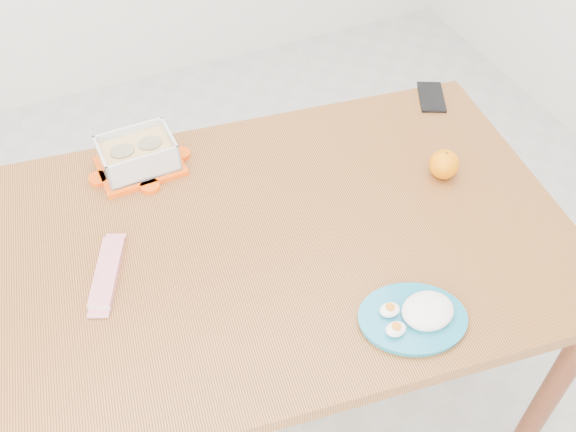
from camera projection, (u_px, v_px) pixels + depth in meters
name	position (u px, v px, depth m)	size (l,w,h in m)	color
ground	(267.00, 355.00, 2.17)	(3.50, 3.50, 0.00)	#B7B7B2
dining_table	(288.00, 256.00, 1.60)	(1.45, 1.06, 0.75)	#A9642F
food_container	(138.00, 155.00, 1.67)	(0.22, 0.17, 0.09)	#FF4F07
orange_fruit	(444.00, 164.00, 1.65)	(0.08, 0.08, 0.08)	orange
rice_plate	(418.00, 315.00, 1.36)	(0.29, 0.29, 0.06)	teal
candy_bar	(107.00, 272.00, 1.45)	(0.20, 0.05, 0.02)	red
smartphone	(431.00, 97.00, 1.91)	(0.07, 0.14, 0.01)	black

